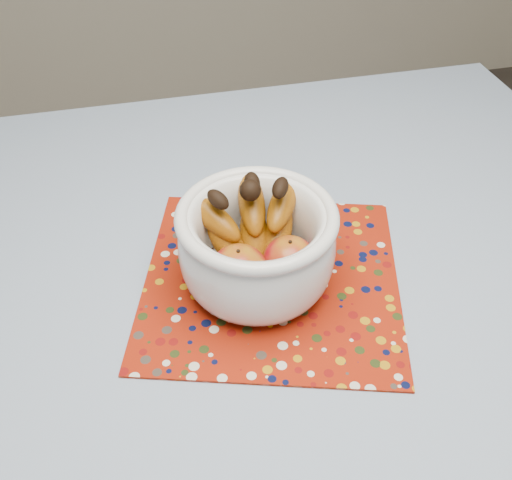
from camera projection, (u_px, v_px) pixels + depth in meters
table at (285, 357)px, 0.88m from camera, size 1.20×1.20×0.75m
tablecloth at (286, 321)px, 0.83m from camera, size 1.32×1.32×0.01m
placemat at (271, 279)px, 0.88m from camera, size 0.46×0.46×0.00m
fruit_bowl at (256, 239)px, 0.83m from camera, size 0.24×0.22×0.16m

